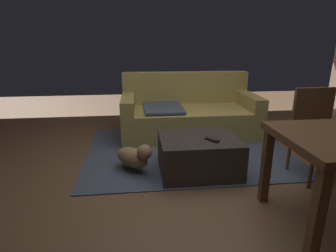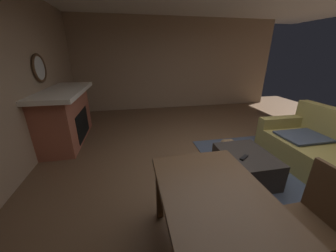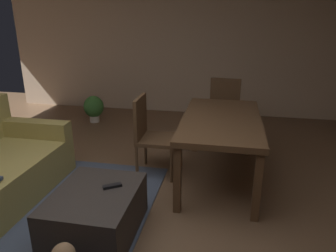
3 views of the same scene
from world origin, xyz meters
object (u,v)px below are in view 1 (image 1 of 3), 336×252
Objects in this scene: ottoman_coffee_table at (199,155)px; dining_chair_north at (317,128)px; couch at (188,114)px; small_dog at (134,157)px; tv_remote at (212,140)px.

dining_chair_north is at bearing -8.08° from ottoman_coffee_table.
couch is 1.50m from small_dog.
tv_remote is 0.17× the size of dining_chair_north.
ottoman_coffee_table is (-0.12, -1.34, -0.11)m from couch.
ottoman_coffee_table is 1.81× the size of small_dog.
dining_chair_north is (1.10, -0.05, 0.10)m from tv_remote.
couch reaches higher than tv_remote.
ottoman_coffee_table is at bearing 171.92° from dining_chair_north.
couch is 2.38× the size of ottoman_coffee_table.
tv_remote is (0.11, -0.12, 0.22)m from ottoman_coffee_table.
couch is at bearing 56.55° from small_dog.
dining_chair_north reaches higher than tv_remote.
couch is 1.35m from ottoman_coffee_table.
tv_remote is at bearing 177.32° from dining_chair_north.
dining_chair_north is at bearing -7.90° from small_dog.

